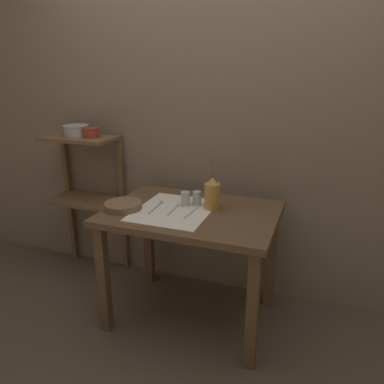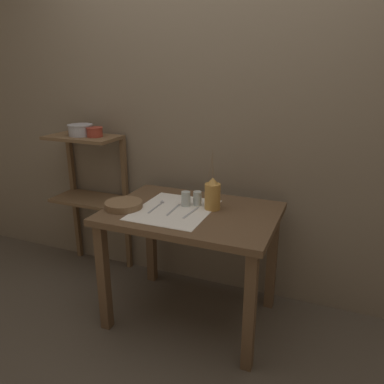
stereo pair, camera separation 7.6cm
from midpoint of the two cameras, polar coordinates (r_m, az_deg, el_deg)
The scene contains 14 objects.
ground_plane at distance 2.65m, azimuth -0.95°, elevation -18.27°, with size 12.00×12.00×0.00m, color brown.
stone_wall_back at distance 2.61m, azimuth 2.75°, elevation 9.90°, with size 7.00×0.06×2.40m.
wooden_table at distance 2.33m, azimuth -1.03°, elevation -5.50°, with size 1.04×0.74×0.76m.
wooden_shelf_unit at distance 3.00m, azimuth -16.58°, elevation 1.92°, with size 0.54×0.30×1.11m.
linen_cloth at distance 2.29m, azimuth -3.69°, elevation -2.75°, with size 0.44×0.53×0.00m.
pitcher_with_flowers at distance 2.28m, azimuth 2.16°, elevation -0.36°, with size 0.10×0.10×0.37m.
wooden_bowl at distance 2.35m, azimuth -11.37°, elevation -2.06°, with size 0.23×0.23×0.04m.
glass_tumbler_near at distance 2.34m, azimuth -1.94°, elevation -1.06°, with size 0.06×0.06×0.09m.
glass_tumbler_far at distance 2.36m, azimuth -0.20°, elevation -0.95°, with size 0.05×0.05×0.09m.
spoon_inner at distance 2.37m, azimuth -5.98°, elevation -1.94°, with size 0.02×0.21×0.02m.
fork_inner at distance 2.28m, azimuth -3.82°, elevation -2.75°, with size 0.02×0.20×0.00m.
knife_center at distance 2.24m, azimuth -1.09°, elevation -3.16°, with size 0.03×0.20×0.00m.
metal_pot_large at distance 2.90m, azimuth -17.95°, elevation 8.95°, with size 0.18×0.18×0.08m.
metal_pot_small at distance 2.83m, azimuth -15.92°, elevation 8.76°, with size 0.12×0.12×0.07m.
Camera 1 is at (0.74, -2.00, 1.59)m, focal length 35.00 mm.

